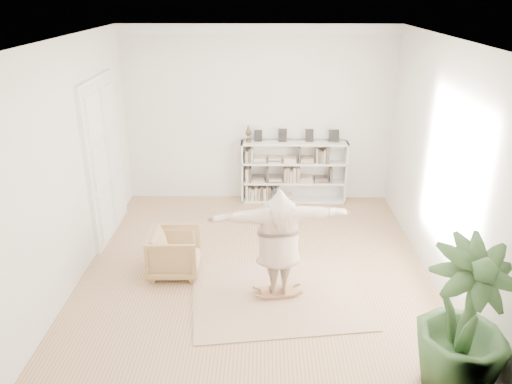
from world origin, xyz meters
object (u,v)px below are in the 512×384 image
at_px(armchair, 175,253).
at_px(rocker_board, 278,292).
at_px(bookshelf, 293,172).
at_px(houseplant, 464,320).
at_px(person, 279,240).

relative_size(armchair, rocker_board, 1.52).
height_order(bookshelf, rocker_board, bookshelf).
distance_m(bookshelf, rocker_board, 3.66).
distance_m(rocker_board, houseplant, 2.78).
bearing_deg(armchair, person, -112.89).
bearing_deg(rocker_board, person, 55.57).
bearing_deg(person, bookshelf, -104.34).
bearing_deg(houseplant, bookshelf, 106.17).
height_order(rocker_board, person, person).
bearing_deg(rocker_board, bookshelf, 75.66).
xyz_separation_m(bookshelf, armchair, (-2.03, -2.97, -0.28)).
relative_size(person, houseplant, 1.10).
xyz_separation_m(person, houseplant, (1.96, -1.77, -0.03)).
bearing_deg(houseplant, person, 137.89).
relative_size(armchair, houseplant, 0.44).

